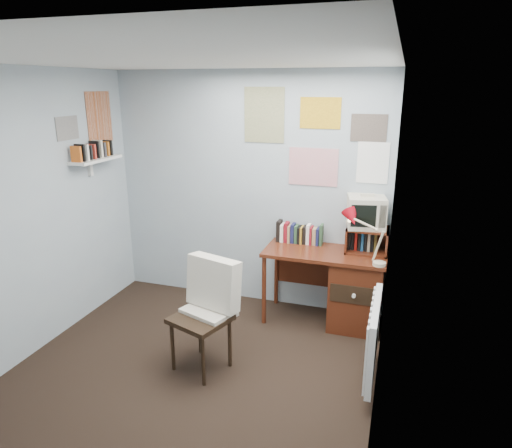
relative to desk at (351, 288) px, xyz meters
The scene contains 15 objects.
ground 1.93m from the desk, 128.37° to the right, with size 3.50×3.50×0.00m, color black.
back_wall 1.47m from the desk, 167.00° to the left, with size 3.00×0.02×2.50m, color #A3B4BA.
left_wall 3.17m from the desk, 151.02° to the right, with size 0.02×3.50×2.50m, color #A3B4BA.
right_wall 1.74m from the desk, 77.48° to the right, with size 0.02×3.50×2.50m, color #A3B4BA.
ceiling 2.82m from the desk, 128.37° to the right, with size 3.00×3.50×0.02m, color white.
desk is the anchor object (origin of this frame).
desk_chair 1.60m from the desk, 134.07° to the right, with size 0.48×0.46×0.93m, color black.
desk_lamp 0.67m from the desk, 40.04° to the right, with size 0.30×0.26×0.43m, color red.
tv_riser 0.51m from the desk, 42.96° to the left, with size 0.40×0.30×0.25m, color #542313.
crt_tv 0.79m from the desk, 55.98° to the left, with size 0.35×0.32×0.33m, color beige.
book_row 0.71m from the desk, 160.58° to the left, with size 0.60×0.14×0.22m, color #542313.
radiator 0.97m from the desk, 72.76° to the right, with size 0.09×0.80×0.60m, color white.
wall_shelf 2.87m from the desk, behind, with size 0.20×0.62×0.24m, color white.
posters_back 1.54m from the desk, 150.72° to the left, with size 1.20×0.01×0.90m, color white.
posters_left 3.13m from the desk, behind, with size 0.01×0.70×0.60m, color white.
Camera 1 is at (1.55, -2.77, 2.34)m, focal length 32.00 mm.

